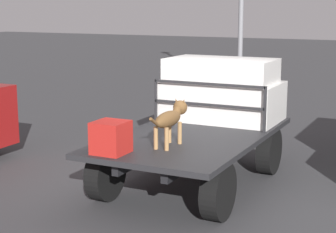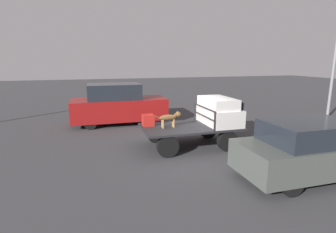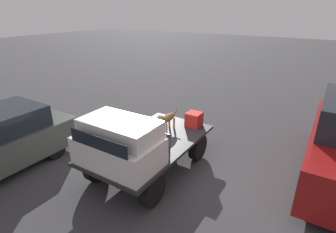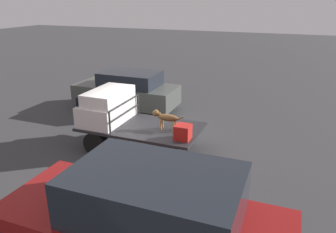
% 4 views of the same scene
% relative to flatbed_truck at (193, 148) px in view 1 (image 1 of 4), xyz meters
% --- Properties ---
extents(ground_plane, '(80.00, 80.00, 0.00)m').
position_rel_flatbed_truck_xyz_m(ground_plane, '(0.00, 0.00, -0.61)').
color(ground_plane, '#38383A').
extents(flatbed_truck, '(3.79, 2.08, 0.84)m').
position_rel_flatbed_truck_xyz_m(flatbed_truck, '(0.00, 0.00, 0.00)').
color(flatbed_truck, black).
rests_on(flatbed_truck, ground).
extents(truck_cab, '(1.21, 1.96, 1.07)m').
position_rel_flatbed_truck_xyz_m(truck_cab, '(1.22, 0.00, 0.74)').
color(truck_cab, silver).
rests_on(truck_cab, flatbed_truck).
extents(truck_headboard, '(0.04, 1.96, 0.73)m').
position_rel_flatbed_truck_xyz_m(truck_headboard, '(0.57, 0.00, 0.72)').
color(truck_headboard, '#232326').
rests_on(truck_headboard, flatbed_truck).
extents(dog, '(1.08, 0.23, 0.63)m').
position_rel_flatbed_truck_xyz_m(dog, '(-0.81, -0.01, 0.63)').
color(dog, '#9E7547').
rests_on(dog, flatbed_truck).
extents(cargo_crate, '(0.44, 0.44, 0.44)m').
position_rel_flatbed_truck_xyz_m(cargo_crate, '(-1.58, 0.52, 0.45)').
color(cargo_crate, '#AD1E19').
rests_on(cargo_crate, flatbed_truck).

